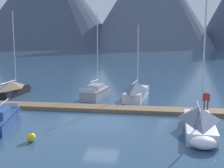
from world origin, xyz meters
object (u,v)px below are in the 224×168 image
object	(u,v)px
sailboat_far_berth	(199,121)
mooring_buoy_channel_marker	(31,137)
sailboat_mid_dock_port	(97,91)
sailboat_mid_dock_starboard	(137,90)
person_on_dock	(206,99)
sailboat_nearest_berth	(14,88)

from	to	relation	value
sailboat_far_berth	mooring_buoy_channel_marker	world-z (taller)	sailboat_far_berth
sailboat_mid_dock_port	sailboat_mid_dock_starboard	world-z (taller)	sailboat_mid_dock_port
sailboat_mid_dock_port	mooring_buoy_channel_marker	xyz separation A→B (m)	(-1.53, -14.10, -0.32)
sailboat_far_berth	person_on_dock	size ratio (longest dim) A/B	5.48
mooring_buoy_channel_marker	sailboat_mid_dock_port	bearing A→B (deg)	83.81
sailboat_nearest_berth	sailboat_mid_dock_port	world-z (taller)	sailboat_nearest_berth
sailboat_mid_dock_port	sailboat_mid_dock_starboard	xyz separation A→B (m)	(4.17, -0.15, 0.27)
person_on_dock	mooring_buoy_channel_marker	world-z (taller)	person_on_dock
sailboat_nearest_berth	sailboat_mid_dock_starboard	world-z (taller)	sailboat_nearest_berth
sailboat_nearest_berth	sailboat_mid_dock_port	xyz separation A→B (m)	(9.20, 0.22, -0.19)
sailboat_far_berth	sailboat_mid_dock_port	bearing A→B (deg)	129.80
sailboat_mid_dock_port	sailboat_mid_dock_starboard	distance (m)	4.18
sailboat_nearest_berth	sailboat_mid_dock_port	bearing A→B (deg)	1.39
sailboat_far_berth	person_on_dock	xyz separation A→B (m)	(1.26, 4.89, 0.51)
person_on_dock	sailboat_far_berth	bearing A→B (deg)	-104.48
sailboat_nearest_berth	mooring_buoy_channel_marker	xyz separation A→B (m)	(7.67, -13.87, -0.51)
sailboat_far_berth	mooring_buoy_channel_marker	xyz separation A→B (m)	(-10.42, -3.43, -0.47)
sailboat_far_berth	person_on_dock	world-z (taller)	sailboat_far_berth
sailboat_nearest_berth	person_on_dock	size ratio (longest dim) A/B	5.35
sailboat_mid_dock_starboard	sailboat_far_berth	bearing A→B (deg)	-65.82
sailboat_nearest_berth	sailboat_mid_dock_port	size ratio (longest dim) A/B	1.03
sailboat_nearest_berth	person_on_dock	world-z (taller)	sailboat_nearest_berth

